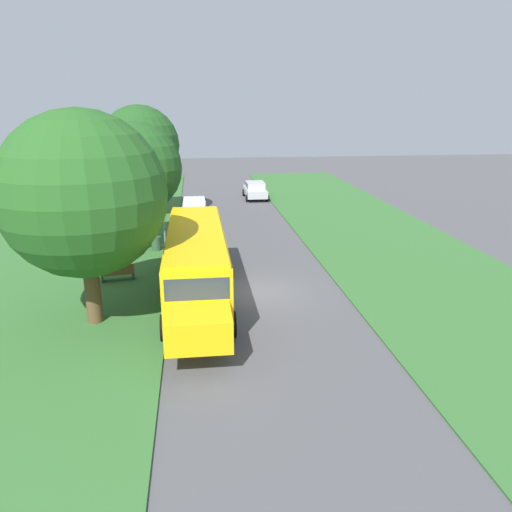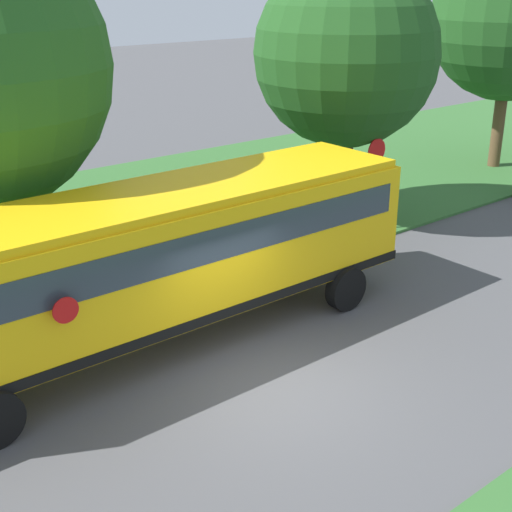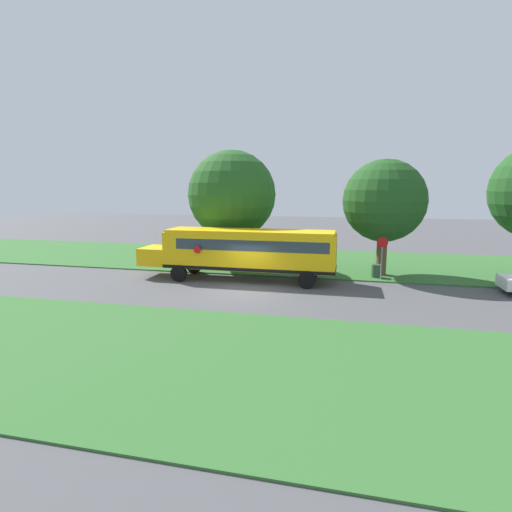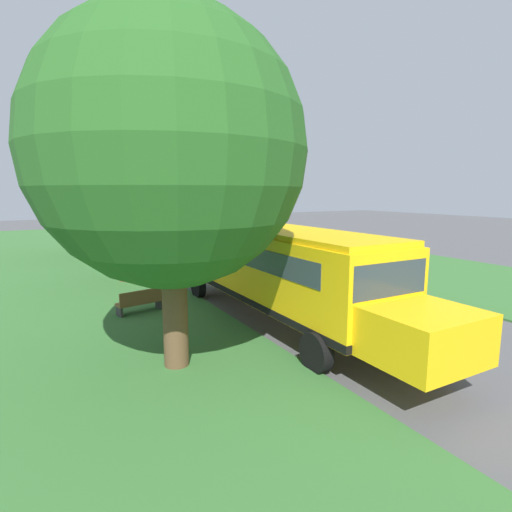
{
  "view_description": "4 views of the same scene",
  "coord_description": "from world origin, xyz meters",
  "px_view_note": "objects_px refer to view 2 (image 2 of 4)",
  "views": [
    {
      "loc": [
        -2.69,
        -21.72,
        8.48
      ],
      "look_at": [
        0.07,
        0.78,
        1.51
      ],
      "focal_mm": 35.0,
      "sensor_mm": 36.0,
      "label": 1
    },
    {
      "loc": [
        8.38,
        -7.26,
        6.96
      ],
      "look_at": [
        -2.72,
        1.77,
        1.29
      ],
      "focal_mm": 50.0,
      "sensor_mm": 36.0,
      "label": 2
    },
    {
      "loc": [
        20.84,
        5.57,
        5.69
      ],
      "look_at": [
        -1.86,
        0.27,
        1.72
      ],
      "focal_mm": 28.0,
      "sensor_mm": 36.0,
      "label": 3
    },
    {
      "loc": [
        -9.66,
        -11.79,
        4.3
      ],
      "look_at": [
        -1.91,
        2.22,
        1.74
      ],
      "focal_mm": 28.0,
      "sensor_mm": 36.0,
      "label": 4
    }
  ],
  "objects_px": {
    "stop_sign": "(375,174)",
    "oak_tree_far_end": "(512,20)",
    "oak_tree_roadside_mid": "(348,55)",
    "trash_bin": "(353,215)",
    "park_bench": "(174,239)",
    "school_bus": "(159,254)"
  },
  "relations": [
    {
      "from": "trash_bin",
      "to": "oak_tree_roadside_mid",
      "type": "bearing_deg",
      "value": 157.74
    },
    {
      "from": "oak_tree_roadside_mid",
      "to": "park_bench",
      "type": "distance_m",
      "value": 7.1
    },
    {
      "from": "oak_tree_far_end",
      "to": "park_bench",
      "type": "relative_size",
      "value": 5.04
    },
    {
      "from": "oak_tree_far_end",
      "to": "trash_bin",
      "type": "bearing_deg",
      "value": -81.07
    },
    {
      "from": "oak_tree_far_end",
      "to": "stop_sign",
      "type": "distance_m",
      "value": 10.0
    },
    {
      "from": "school_bus",
      "to": "stop_sign",
      "type": "relative_size",
      "value": 4.53
    },
    {
      "from": "oak_tree_roadside_mid",
      "to": "stop_sign",
      "type": "xyz_separation_m",
      "value": [
        1.35,
        -0.09,
        -3.11
      ]
    },
    {
      "from": "school_bus",
      "to": "stop_sign",
      "type": "xyz_separation_m",
      "value": [
        -1.85,
        8.25,
        -0.19
      ]
    },
    {
      "from": "school_bus",
      "to": "trash_bin",
      "type": "xyz_separation_m",
      "value": [
        -2.36,
        7.99,
        -1.47
      ]
    },
    {
      "from": "oak_tree_far_end",
      "to": "park_bench",
      "type": "height_order",
      "value": "oak_tree_far_end"
    },
    {
      "from": "oak_tree_far_end",
      "to": "oak_tree_roadside_mid",
      "type": "bearing_deg",
      "value": -86.03
    },
    {
      "from": "park_bench",
      "to": "oak_tree_far_end",
      "type": "bearing_deg",
      "value": 89.79
    },
    {
      "from": "school_bus",
      "to": "oak_tree_roadside_mid",
      "type": "xyz_separation_m",
      "value": [
        -3.2,
        8.33,
        2.92
      ]
    },
    {
      "from": "school_bus",
      "to": "park_bench",
      "type": "relative_size",
      "value": 7.45
    },
    {
      "from": "stop_sign",
      "to": "trash_bin",
      "type": "distance_m",
      "value": 1.41
    },
    {
      "from": "stop_sign",
      "to": "oak_tree_far_end",
      "type": "bearing_deg",
      "value": 102.28
    },
    {
      "from": "oak_tree_roadside_mid",
      "to": "park_bench",
      "type": "height_order",
      "value": "oak_tree_roadside_mid"
    },
    {
      "from": "oak_tree_roadside_mid",
      "to": "oak_tree_far_end",
      "type": "xyz_separation_m",
      "value": [
        -0.62,
        8.99,
        0.58
      ]
    },
    {
      "from": "oak_tree_roadside_mid",
      "to": "oak_tree_far_end",
      "type": "height_order",
      "value": "oak_tree_far_end"
    },
    {
      "from": "park_bench",
      "to": "trash_bin",
      "type": "relative_size",
      "value": 1.85
    },
    {
      "from": "oak_tree_roadside_mid",
      "to": "trash_bin",
      "type": "distance_m",
      "value": 4.49
    },
    {
      "from": "oak_tree_roadside_mid",
      "to": "park_bench",
      "type": "relative_size",
      "value": 4.51
    }
  ]
}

